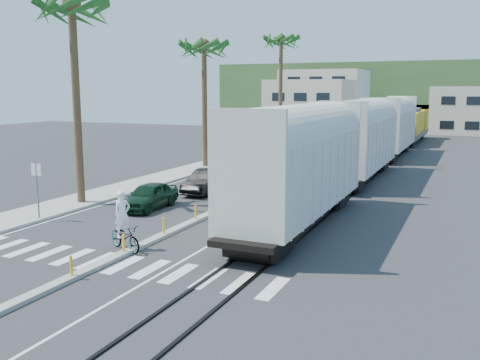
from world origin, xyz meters
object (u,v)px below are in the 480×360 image
object	(u,v)px
car_second	(207,181)
street_sign	(37,182)
car_lead	(149,196)
cyclist	(125,232)

from	to	relation	value
car_second	street_sign	bearing A→B (deg)	-114.92
street_sign	car_lead	xyz separation A→B (m)	(3.53, 4.56, -1.25)
street_sign	car_second	distance (m)	10.95
car_second	car_lead	bearing A→B (deg)	-99.89
street_sign	cyclist	distance (m)	7.44
car_lead	car_second	xyz separation A→B (m)	(0.81, 5.42, 0.03)
car_lead	cyclist	distance (m)	7.75
street_sign	car_lead	world-z (taller)	street_sign
car_lead	car_second	bearing A→B (deg)	80.28
street_sign	cyclist	xyz separation A→B (m)	(6.94, -2.40, -1.20)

